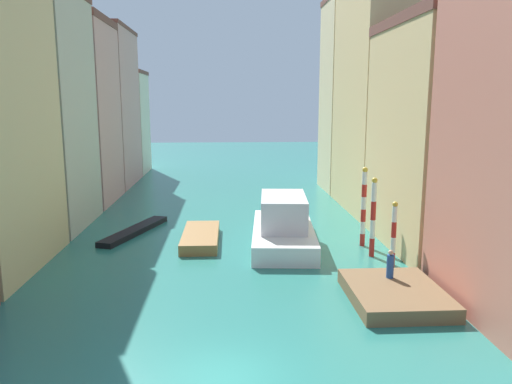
# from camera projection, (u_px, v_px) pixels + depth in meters

# --- Properties ---
(ground_plane) EXTENTS (154.00, 154.00, 0.00)m
(ground_plane) POSITION_uv_depth(u_px,v_px,m) (226.00, 217.00, 41.33)
(ground_plane) COLOR #28756B
(building_left_2) EXTENTS (6.75, 9.15, 17.84)m
(building_left_2) POSITION_uv_depth(u_px,v_px,m) (36.00, 109.00, 36.75)
(building_left_2) COLOR #BCB299
(building_left_2) RESTS_ON ground
(building_left_3) EXTENTS (6.75, 9.22, 17.12)m
(building_left_3) POSITION_uv_depth(u_px,v_px,m) (75.00, 112.00, 46.14)
(building_left_3) COLOR tan
(building_left_3) RESTS_ON ground
(building_left_4) EXTENTS (6.75, 11.17, 17.67)m
(building_left_4) POSITION_uv_depth(u_px,v_px,m) (102.00, 107.00, 56.28)
(building_left_4) COLOR tan
(building_left_4) RESTS_ON ground
(building_left_5) EXTENTS (6.75, 7.58, 13.50)m
(building_left_5) POSITION_uv_depth(u_px,v_px,m) (121.00, 122.00, 66.08)
(building_left_5) COLOR beige
(building_left_5) RESTS_ON ground
(building_right_1) EXTENTS (6.75, 11.39, 14.80)m
(building_right_1) POSITION_uv_depth(u_px,v_px,m) (441.00, 134.00, 31.90)
(building_right_1) COLOR #DBB77A
(building_right_1) RESTS_ON ground
(building_right_2) EXTENTS (6.75, 12.14, 21.72)m
(building_right_2) POSITION_uv_depth(u_px,v_px,m) (386.00, 85.00, 42.83)
(building_right_2) COLOR #DBB77A
(building_right_2) RESTS_ON ground
(building_right_3) EXTENTS (6.75, 7.35, 20.20)m
(building_right_3) POSITION_uv_depth(u_px,v_px,m) (356.00, 96.00, 52.72)
(building_right_3) COLOR beige
(building_right_3) RESTS_ON ground
(waterfront_dock) EXTENTS (4.35, 5.57, 0.70)m
(waterfront_dock) POSITION_uv_depth(u_px,v_px,m) (395.00, 294.00, 23.89)
(waterfront_dock) COLOR brown
(waterfront_dock) RESTS_ON ground
(person_on_dock) EXTENTS (0.36, 0.36, 1.46)m
(person_on_dock) POSITION_uv_depth(u_px,v_px,m) (390.00, 265.00, 24.99)
(person_on_dock) COLOR #234C93
(person_on_dock) RESTS_ON waterfront_dock
(mooring_pole_0) EXTENTS (0.31, 0.31, 3.92)m
(mooring_pole_0) POSITION_uv_depth(u_px,v_px,m) (394.00, 234.00, 28.38)
(mooring_pole_0) COLOR red
(mooring_pole_0) RESTS_ON ground
(mooring_pole_1) EXTENTS (0.35, 0.35, 4.97)m
(mooring_pole_1) POSITION_uv_depth(u_px,v_px,m) (373.00, 217.00, 30.41)
(mooring_pole_1) COLOR red
(mooring_pole_1) RESTS_ON ground
(mooring_pole_2) EXTENTS (0.37, 0.37, 5.31)m
(mooring_pole_2) POSITION_uv_depth(u_px,v_px,m) (364.00, 206.00, 32.66)
(mooring_pole_2) COLOR red
(mooring_pole_2) RESTS_ON ground
(vaporetto_white) EXTENTS (4.80, 10.33, 3.33)m
(vaporetto_white) POSITION_uv_depth(u_px,v_px,m) (283.00, 226.00, 33.30)
(vaporetto_white) COLOR white
(vaporetto_white) RESTS_ON ground
(gondola_black) EXTENTS (3.86, 8.03, 0.39)m
(gondola_black) POSITION_uv_depth(u_px,v_px,m) (135.00, 231.00, 36.20)
(gondola_black) COLOR black
(gondola_black) RESTS_ON ground
(motorboat_0) EXTENTS (2.45, 6.58, 0.70)m
(motorboat_0) POSITION_uv_depth(u_px,v_px,m) (201.00, 237.00, 33.93)
(motorboat_0) COLOR olive
(motorboat_0) RESTS_ON ground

